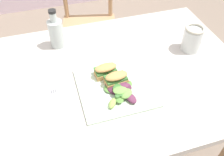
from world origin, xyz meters
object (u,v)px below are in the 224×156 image
object	(u,v)px
sandwich_half_front	(116,78)
fork_on_napkin	(56,103)
dining_table	(86,98)
chair_wooden_far	(89,26)
bottle_cold_brew	(57,34)
sandwich_half_back	(106,70)
plate_lunch	(115,87)
mason_jar_iced_tea	(192,40)

from	to	relation	value
sandwich_half_front	fork_on_napkin	distance (m)	0.25
dining_table	fork_on_napkin	distance (m)	0.20
dining_table	chair_wooden_far	world-z (taller)	chair_wooden_far
chair_wooden_far	sandwich_half_front	xyz separation A→B (m)	(-0.07, -0.89, 0.33)
chair_wooden_far	bottle_cold_brew	distance (m)	0.71
sandwich_half_back	fork_on_napkin	distance (m)	0.24
plate_lunch	bottle_cold_brew	bearing A→B (deg)	117.13
plate_lunch	sandwich_half_back	world-z (taller)	sandwich_half_back
plate_lunch	mason_jar_iced_tea	size ratio (longest dim) A/B	2.38
sandwich_half_back	mason_jar_iced_tea	xyz separation A→B (m)	(0.43, 0.06, 0.02)
plate_lunch	bottle_cold_brew	xyz separation A→B (m)	(-0.18, 0.35, 0.06)
plate_lunch	sandwich_half_front	xyz separation A→B (m)	(0.01, 0.02, 0.03)
dining_table	mason_jar_iced_tea	size ratio (longest dim) A/B	11.66
sandwich_half_front	chair_wooden_far	bearing A→B (deg)	85.42
sandwich_half_back	bottle_cold_brew	world-z (taller)	bottle_cold_brew
bottle_cold_brew	fork_on_napkin	bearing A→B (deg)	-99.30
plate_lunch	chair_wooden_far	bearing A→B (deg)	84.84
dining_table	sandwich_half_front	xyz separation A→B (m)	(0.12, -0.07, 0.16)
mason_jar_iced_tea	chair_wooden_far	bearing A→B (deg)	113.37
dining_table	chair_wooden_far	xyz separation A→B (m)	(0.19, 0.83, -0.17)
chair_wooden_far	fork_on_napkin	world-z (taller)	chair_wooden_far
dining_table	mason_jar_iced_tea	xyz separation A→B (m)	(0.53, 0.05, 0.18)
plate_lunch	fork_on_napkin	world-z (taller)	plate_lunch
dining_table	chair_wooden_far	bearing A→B (deg)	76.83
sandwich_half_back	fork_on_napkin	bearing A→B (deg)	-158.47
dining_table	sandwich_half_back	bearing A→B (deg)	-5.90
chair_wooden_far	dining_table	bearing A→B (deg)	-103.17
sandwich_half_back	bottle_cold_brew	bearing A→B (deg)	120.47
chair_wooden_far	mason_jar_iced_tea	size ratio (longest dim) A/B	7.14
fork_on_napkin	mason_jar_iced_tea	world-z (taller)	mason_jar_iced_tea
sandwich_half_front	sandwich_half_back	distance (m)	0.06
sandwich_half_front	sandwich_half_back	xyz separation A→B (m)	(-0.03, 0.06, 0.00)
plate_lunch	mason_jar_iced_tea	xyz separation A→B (m)	(0.42, 0.14, 0.05)
plate_lunch	bottle_cold_brew	distance (m)	0.40
sandwich_half_back	sandwich_half_front	bearing A→B (deg)	-64.73
dining_table	bottle_cold_brew	xyz separation A→B (m)	(-0.07, 0.26, 0.18)
sandwich_half_back	bottle_cold_brew	size ratio (longest dim) A/B	0.51
chair_wooden_far	sandwich_half_back	bearing A→B (deg)	-96.75
fork_on_napkin	dining_table	bearing A→B (deg)	37.43
dining_table	sandwich_half_front	size ratio (longest dim) A/B	14.69
bottle_cold_brew	mason_jar_iced_tea	distance (m)	0.63
plate_lunch	sandwich_half_back	distance (m)	0.08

